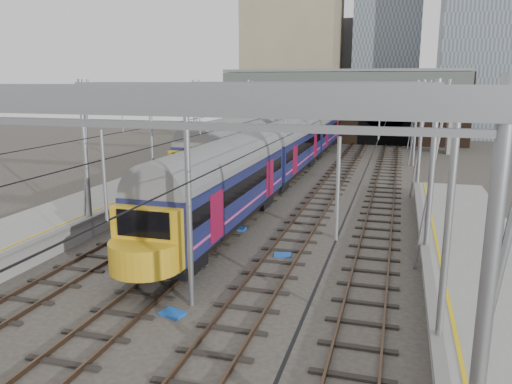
% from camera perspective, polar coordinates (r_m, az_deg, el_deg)
% --- Properties ---
extents(ground, '(160.00, 160.00, 0.00)m').
position_cam_1_polar(ground, '(16.97, -10.11, -15.38)').
color(ground, '#38332D').
rests_on(ground, ground).
extents(tracks, '(14.40, 80.00, 0.22)m').
position_cam_1_polar(tracks, '(30.23, 2.44, -2.55)').
color(tracks, '#4C3828').
rests_on(tracks, ground).
extents(overhead_line, '(16.80, 80.00, 8.00)m').
position_cam_1_polar(overhead_line, '(35.55, 5.06, 10.38)').
color(overhead_line, gray).
rests_on(overhead_line, ground).
extents(retaining_wall, '(28.00, 2.75, 9.00)m').
position_cam_1_polar(retaining_wall, '(65.62, 11.46, 9.21)').
color(retaining_wall, '#302015').
rests_on(retaining_wall, ground).
extents(overbridge, '(28.00, 3.00, 9.25)m').
position_cam_1_polar(overbridge, '(59.77, 9.73, 11.79)').
color(overbridge, gray).
rests_on(overbridge, ground).
extents(city_skyline, '(37.50, 27.50, 60.00)m').
position_cam_1_polar(city_skyline, '(84.45, 13.94, 18.47)').
color(city_skyline, tan).
rests_on(city_skyline, ground).
extents(train_main, '(2.88, 66.60, 4.93)m').
position_cam_1_polar(train_main, '(50.12, 5.87, 6.36)').
color(train_main, black).
rests_on(train_main, ground).
extents(train_second, '(3.04, 70.32, 5.15)m').
position_cam_1_polar(train_second, '(65.69, 4.81, 7.93)').
color(train_second, black).
rests_on(train_second, ground).
extents(equip_cover_a, '(0.97, 0.80, 0.10)m').
position_cam_1_polar(equip_cover_a, '(17.96, -9.49, -13.52)').
color(equip_cover_a, blue).
rests_on(equip_cover_a, ground).
extents(equip_cover_b, '(1.02, 0.76, 0.11)m').
position_cam_1_polar(equip_cover_b, '(27.19, -2.24, -4.20)').
color(equip_cover_b, blue).
rests_on(equip_cover_b, ground).
extents(equip_cover_c, '(0.86, 0.67, 0.09)m').
position_cam_1_polar(equip_cover_c, '(23.26, 3.07, -7.18)').
color(equip_cover_c, blue).
rests_on(equip_cover_c, ground).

